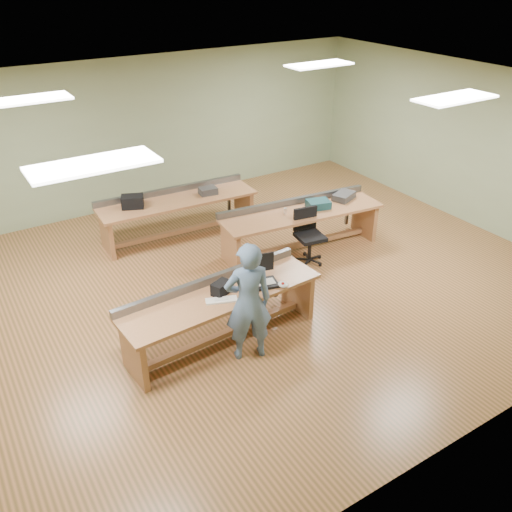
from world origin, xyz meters
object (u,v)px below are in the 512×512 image
(workbench_mid, at_px, (301,221))
(mug, at_px, (313,209))
(laptop_base, at_px, (265,283))
(camera_bag, at_px, (221,288))
(task_chair, at_px, (308,243))
(workbench_back, at_px, (178,208))
(workbench_front, at_px, (221,306))
(parts_bin_grey, at_px, (344,196))
(parts_bin_teal, at_px, (318,204))
(drinks_can, at_px, (285,211))
(person, at_px, (248,302))

(workbench_mid, bearing_deg, mug, -39.93)
(laptop_base, height_order, camera_bag, camera_bag)
(camera_bag, distance_m, mug, 2.98)
(task_chair, bearing_deg, mug, 54.47)
(workbench_mid, relative_size, mug, 24.37)
(mug, bearing_deg, workbench_back, 134.50)
(workbench_front, xyz_separation_m, parts_bin_grey, (3.44, 1.57, 0.25))
(laptop_base, distance_m, parts_bin_teal, 2.74)
(task_chair, height_order, parts_bin_teal, task_chair)
(parts_bin_grey, height_order, mug, parts_bin_grey)
(laptop_base, height_order, mug, mug)
(parts_bin_teal, distance_m, mug, 0.21)
(parts_bin_grey, bearing_deg, task_chair, -158.44)
(workbench_mid, xyz_separation_m, parts_bin_grey, (0.97, -0.00, 0.25))
(parts_bin_teal, distance_m, drinks_can, 0.65)
(camera_bag, relative_size, parts_bin_teal, 0.66)
(person, bearing_deg, workbench_mid, -121.56)
(camera_bag, bearing_deg, mug, 6.60)
(person, distance_m, parts_bin_grey, 3.90)
(workbench_mid, height_order, drinks_can, workbench_mid)
(workbench_front, height_order, laptop_base, workbench_front)
(workbench_front, bearing_deg, drinks_can, 33.18)
(workbench_back, relative_size, parts_bin_grey, 6.80)
(person, distance_m, laptop_base, 0.61)
(laptop_base, distance_m, parts_bin_grey, 3.30)
(person, xyz_separation_m, parts_bin_grey, (3.31, 2.06, -0.03))
(parts_bin_grey, xyz_separation_m, drinks_can, (-1.28, 0.04, -0.01))
(parts_bin_grey, bearing_deg, person, -148.08)
(drinks_can, bearing_deg, parts_bin_grey, -1.96)
(task_chair, bearing_deg, workbench_mid, 81.00)
(parts_bin_grey, bearing_deg, workbench_back, 147.55)
(laptop_base, relative_size, parts_bin_teal, 0.89)
(laptop_base, bearing_deg, camera_bag, -177.08)
(laptop_base, xyz_separation_m, mug, (2.00, 1.55, 0.03))
(camera_bag, relative_size, parts_bin_grey, 0.59)
(drinks_can, bearing_deg, person, -133.99)
(workbench_front, distance_m, laptop_base, 0.66)
(drinks_can, bearing_deg, task_chair, -71.09)
(person, xyz_separation_m, parts_bin_teal, (2.67, 2.00, -0.02))
(parts_bin_grey, bearing_deg, laptop_base, -149.01)
(mug, bearing_deg, workbench_mid, 133.86)
(parts_bin_teal, height_order, drinks_can, parts_bin_teal)
(workbench_mid, bearing_deg, task_chair, -101.71)
(task_chair, bearing_deg, parts_bin_teal, 47.76)
(camera_bag, height_order, drinks_can, camera_bag)
(workbench_front, relative_size, parts_bin_grey, 6.55)
(workbench_front, relative_size, workbench_back, 0.96)
(workbench_mid, distance_m, drinks_can, 0.40)
(workbench_front, distance_m, parts_bin_grey, 3.79)
(laptop_base, height_order, parts_bin_grey, parts_bin_grey)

